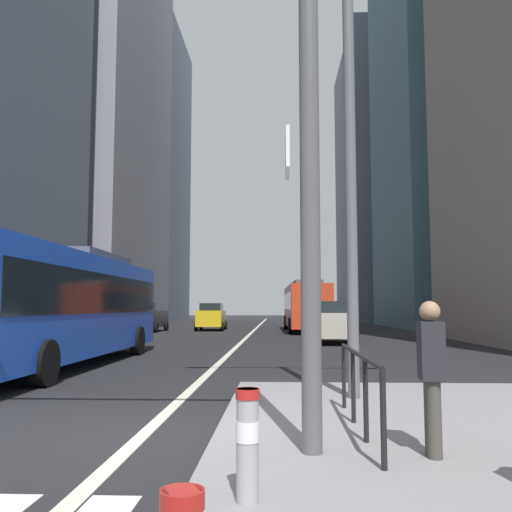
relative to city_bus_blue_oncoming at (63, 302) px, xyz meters
The scene contains 17 objects.
ground_plane 12.91m from the city_bus_blue_oncoming, 69.90° to the left, with size 160.00×160.00×0.00m, color black.
lane_centre_line 22.51m from the city_bus_blue_oncoming, 78.71° to the left, with size 0.20×80.00×0.01m, color beige.
office_tower_left_mid 40.03m from the city_bus_blue_oncoming, 110.03° to the left, with size 12.26×19.96×46.30m, color gray.
office_tower_left_far 56.87m from the city_bus_blue_oncoming, 102.35° to the left, with size 10.09×17.52×37.62m, color slate.
office_tower_right_mid 42.32m from the city_bus_blue_oncoming, 54.49° to the left, with size 12.06×16.09×45.38m, color slate.
office_tower_right_far 59.04m from the city_bus_blue_oncoming, 67.97° to the left, with size 13.82×20.56×34.21m, color slate.
city_bus_blue_oncoming is the anchor object (origin of this frame).
city_bus_red_receding 24.00m from the city_bus_blue_oncoming, 70.47° to the left, with size 2.92×11.54×3.40m.
car_oncoming_mid 21.81m from the city_bus_blue_oncoming, 97.20° to the left, with size 2.12×4.38×1.94m.
car_receding_near 42.52m from the city_bus_blue_oncoming, 78.14° to the left, with size 2.14×4.20×1.94m.
car_receding_far 13.41m from the city_bus_blue_oncoming, 49.55° to the left, with size 2.13×4.22×1.94m.
car_oncoming_far 23.93m from the city_bus_blue_oncoming, 86.85° to the left, with size 2.11×4.32×1.94m.
traffic_signal_gantry 10.66m from the city_bus_blue_oncoming, 65.33° to the right, with size 6.55×0.65×6.00m.
street_lamp_post 10.13m from the city_bus_blue_oncoming, 38.39° to the right, with size 5.50×0.32×8.00m.
bollard_left 12.50m from the city_bus_blue_oncoming, 61.48° to the right, with size 0.20×0.20×0.89m.
pedestrian_railing 11.12m from the city_bus_blue_oncoming, 49.51° to the right, with size 0.06×3.26×0.98m.
pedestrian_waiting 12.34m from the city_bus_blue_oncoming, 50.70° to the right, with size 0.28×0.40×1.61m.
Camera 1 is at (1.81, -7.40, 1.70)m, focal length 38.23 mm.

